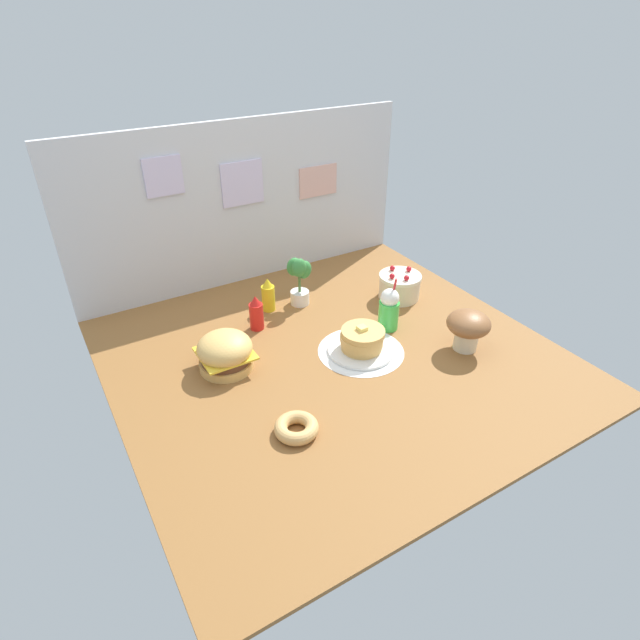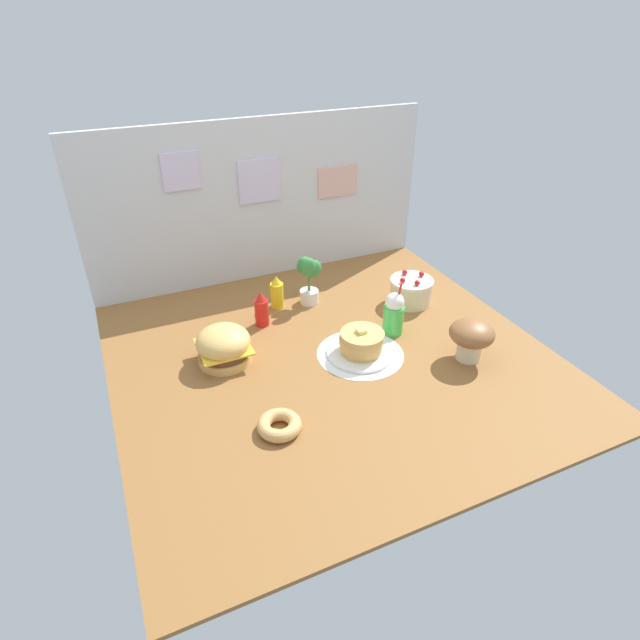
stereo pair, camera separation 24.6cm
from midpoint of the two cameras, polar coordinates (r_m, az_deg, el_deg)
The scene contains 12 objects.
ground_plane at distance 2.50m, azimuth -1.29°, elevation -4.24°, with size 2.01×1.95×0.02m, color brown.
back_wall at distance 3.07m, azimuth -10.62°, elevation 12.45°, with size 2.01×0.04×0.93m.
doily_mat at distance 2.53m, azimuth 1.74°, elevation -3.52°, with size 0.42×0.42×0.00m, color white.
burger at distance 2.44m, azimuth -13.26°, elevation -3.57°, with size 0.25×0.25×0.18m.
pancake_stack at distance 2.49m, azimuth 1.80°, elevation -2.50°, with size 0.33×0.33×0.14m.
layer_cake at distance 2.96m, azimuth 6.39°, elevation 3.67°, with size 0.24×0.24×0.17m.
ketchup_bottle at distance 2.69m, azimuth -9.63°, elevation 0.62°, with size 0.07×0.07×0.19m.
mustard_bottle at distance 2.85m, azimuth -8.20°, elevation 2.62°, with size 0.07×0.07×0.19m.
cream_soda_cup at distance 2.65m, azimuth 4.97°, elevation 1.11°, with size 0.11×0.11×0.29m.
donut_pink_glaze at distance 2.09m, azimuth -6.06°, elevation -11.81°, with size 0.18×0.18×0.05m.
potted_plant at distance 2.86m, azimuth -4.76°, elevation 4.49°, with size 0.14×0.12×0.29m.
mushroom_stool at distance 2.55m, azimuth 13.35°, elevation -0.82°, with size 0.21×0.21×0.20m.
Camera 1 is at (-1.10, -1.70, 1.47)m, focal length 29.11 mm.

